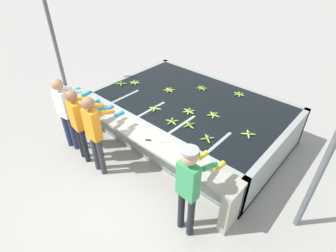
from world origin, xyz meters
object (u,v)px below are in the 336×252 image
object	(u,v)px
banana_bunch_floating_0	(155,108)
knife_0	(152,140)
support_post_left	(58,54)
support_post_right	(330,151)
worker_0	(65,108)
banana_bunch_floating_11	(172,121)
banana_bunch_floating_9	(135,83)
worker_1	(79,120)
banana_bunch_floating_5	(189,125)
banana_bunch_floating_2	(239,94)
banana_bunch_floating_10	(202,88)
banana_bunch_floating_4	(189,111)
banana_bunch_floating_3	(207,138)
banana_bunch_floating_1	(248,134)
banana_bunch_floating_6	(213,115)
banana_bunch_floating_8	(121,84)
banana_bunch_floating_7	(169,90)
worker_3	(189,184)
worker_2	(95,129)

from	to	relation	value
banana_bunch_floating_0	knife_0	distance (m)	1.10
support_post_left	support_post_right	world-z (taller)	same
worker_0	banana_bunch_floating_11	world-z (taller)	worker_0
banana_bunch_floating_9	banana_bunch_floating_11	world-z (taller)	same
worker_1	banana_bunch_floating_9	world-z (taller)	worker_1
banana_bunch_floating_0	banana_bunch_floating_11	size ratio (longest dim) A/B	0.97
banana_bunch_floating_5	banana_bunch_floating_2	bearing A→B (deg)	86.98
worker_1	banana_bunch_floating_10	distance (m)	2.97
banana_bunch_floating_2	banana_bunch_floating_4	xyz separation A→B (m)	(-0.41, -1.38, 0.00)
banana_bunch_floating_3	banana_bunch_floating_11	xyz separation A→B (m)	(-0.84, -0.02, -0.00)
banana_bunch_floating_10	knife_0	world-z (taller)	banana_bunch_floating_10
banana_bunch_floating_1	banana_bunch_floating_6	distance (m)	0.86
banana_bunch_floating_1	banana_bunch_floating_8	distance (m)	3.39
banana_bunch_floating_2	banana_bunch_floating_9	distance (m)	2.59
banana_bunch_floating_3	banana_bunch_floating_7	size ratio (longest dim) A/B	0.86
banana_bunch_floating_5	banana_bunch_floating_0	bearing A→B (deg)	179.94
worker_1	banana_bunch_floating_4	xyz separation A→B (m)	(1.35, 1.78, -0.07)
banana_bunch_floating_1	support_post_left	distance (m)	4.88
worker_0	worker_1	distance (m)	0.56
support_post_right	worker_0	bearing A→B (deg)	-163.44
worker_1	support_post_left	bearing A→B (deg)	157.42
worker_3	knife_0	bearing A→B (deg)	159.01
banana_bunch_floating_2	banana_bunch_floating_11	bearing A→B (deg)	-102.71
worker_2	banana_bunch_floating_9	size ratio (longest dim) A/B	6.11
banana_bunch_floating_2	banana_bunch_floating_3	distance (m)	1.93
worker_0	banana_bunch_floating_1	size ratio (longest dim) A/B	6.77
banana_bunch_floating_7	knife_0	bearing A→B (deg)	-57.41
banana_bunch_floating_5	support_post_right	distance (m)	2.42
worker_3	support_post_right	xyz separation A→B (m)	(1.32, 1.29, 0.55)
banana_bunch_floating_2	banana_bunch_floating_9	xyz separation A→B (m)	(-2.28, -1.23, 0.00)
banana_bunch_floating_11	worker_1	bearing A→B (deg)	-136.63
banana_bunch_floating_10	knife_0	bearing A→B (deg)	-76.76
banana_bunch_floating_2	banana_bunch_floating_7	world-z (taller)	same
banana_bunch_floating_3	banana_bunch_floating_7	distance (m)	2.01
banana_bunch_floating_5	knife_0	distance (m)	0.85
banana_bunch_floating_3	banana_bunch_floating_1	bearing A→B (deg)	51.64
banana_bunch_floating_9	support_post_right	bearing A→B (deg)	-6.90
worker_0	banana_bunch_floating_0	xyz separation A→B (m)	(1.30, 1.36, -0.09)
banana_bunch_floating_1	banana_bunch_floating_2	bearing A→B (deg)	125.54
banana_bunch_floating_7	banana_bunch_floating_4	bearing A→B (deg)	-24.91
banana_bunch_floating_11	banana_bunch_floating_6	bearing A→B (deg)	57.17
support_post_left	worker_3	bearing A→B (deg)	-9.01
worker_3	banana_bunch_floating_1	xyz separation A→B (m)	(-0.01, 1.80, -0.12)
banana_bunch_floating_2	banana_bunch_floating_0	bearing A→B (deg)	-120.00
banana_bunch_floating_1	banana_bunch_floating_7	xyz separation A→B (m)	(-2.26, 0.32, -0.00)
banana_bunch_floating_4	banana_bunch_floating_5	distance (m)	0.50
banana_bunch_floating_4	banana_bunch_floating_5	bearing A→B (deg)	-50.77
worker_2	banana_bunch_floating_9	distance (m)	2.21
banana_bunch_floating_3	knife_0	xyz separation A→B (m)	(-0.71, -0.71, -0.01)
worker_2	worker_3	distance (m)	2.13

